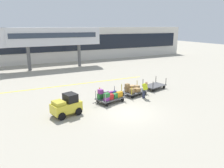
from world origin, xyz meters
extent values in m
plane|color=#A8A08E|center=(0.00, 0.00, 0.00)|extent=(120.00, 120.00, 0.00)
cube|color=yellow|center=(-2.13, 9.38, 0.00)|extent=(18.87, 0.54, 0.01)
cube|color=beige|center=(0.00, 26.00, 3.00)|extent=(56.09, 2.40, 6.01)
cube|color=black|center=(0.00, 24.75, 3.31)|extent=(53.29, 0.12, 2.80)
cube|color=silver|center=(-0.97, 20.00, 4.76)|extent=(13.85, 2.20, 2.60)
cube|color=#2D3847|center=(-0.97, 18.86, 4.96)|extent=(12.47, 0.08, 0.70)
cylinder|color=#59595B|center=(-4.78, 20.00, 1.73)|extent=(0.50, 0.50, 3.46)
cylinder|color=#59595B|center=(2.84, 20.00, 1.73)|extent=(0.50, 0.50, 3.46)
cube|color=gold|center=(-4.31, 1.47, 0.63)|extent=(2.31, 1.59, 0.70)
cube|color=black|center=(-3.95, 1.56, 1.28)|extent=(1.02, 1.16, 0.60)
cube|color=gold|center=(-4.87, 1.33, 1.10)|extent=(0.91, 1.08, 0.24)
cylinder|color=black|center=(-5.10, 1.81, 0.28)|extent=(0.59, 0.31, 0.56)
cylinder|color=black|center=(-4.84, 0.80, 0.28)|extent=(0.59, 0.31, 0.56)
cylinder|color=black|center=(-3.77, 2.15, 0.28)|extent=(0.59, 0.31, 0.56)
cylinder|color=black|center=(-3.52, 1.14, 0.28)|extent=(0.59, 0.31, 0.56)
cube|color=#4C4C4F|center=(-0.24, 2.51, 0.36)|extent=(2.57, 1.93, 0.08)
cylinder|color=gray|center=(-1.42, 2.88, 0.75)|extent=(0.06, 0.06, 0.70)
cylinder|color=gray|center=(-1.10, 1.63, 0.75)|extent=(0.06, 0.06, 0.70)
cylinder|color=gray|center=(0.63, 3.40, 0.75)|extent=(0.06, 0.06, 0.70)
cylinder|color=gray|center=(0.95, 2.15, 0.75)|extent=(0.06, 0.06, 0.70)
cylinder|color=black|center=(-1.22, 2.88, 0.16)|extent=(0.33, 0.18, 0.32)
cylinder|color=black|center=(-0.92, 1.72, 0.16)|extent=(0.33, 0.18, 0.32)
cylinder|color=black|center=(0.45, 3.30, 0.16)|extent=(0.33, 0.18, 0.32)
cylinder|color=black|center=(0.75, 2.15, 0.16)|extent=(0.33, 0.18, 0.32)
cylinder|color=#333333|center=(-1.69, 2.14, 0.34)|extent=(0.69, 0.22, 0.05)
cube|color=#236B2D|center=(-1.06, 2.67, 0.62)|extent=(0.59, 0.45, 0.45)
cube|color=#8C338C|center=(-0.83, 1.99, 0.55)|extent=(0.52, 0.42, 0.30)
cube|color=#236B2D|center=(-0.57, 2.72, 0.57)|extent=(0.60, 0.52, 0.34)
cube|color=red|center=(-0.40, 2.15, 0.62)|extent=(0.49, 0.40, 0.45)
cube|color=#8C338C|center=(-0.07, 2.91, 0.60)|extent=(0.56, 0.38, 0.40)
cube|color=#236B2D|center=(0.08, 2.28, 0.60)|extent=(0.57, 0.51, 0.39)
cube|color=navy|center=(0.39, 3.03, 0.57)|extent=(0.59, 0.44, 0.33)
cube|color=orange|center=(0.56, 2.39, 0.62)|extent=(0.61, 0.43, 0.45)
cube|color=#8C338C|center=(-1.06, 2.67, 1.02)|extent=(0.44, 0.41, 0.35)
cube|color=#236B2D|center=(-0.83, 1.99, 0.87)|extent=(0.53, 0.42, 0.33)
cube|color=#99999E|center=(-0.57, 2.72, 0.86)|extent=(0.50, 0.44, 0.24)
cube|color=#4C4C4F|center=(2.67, 3.26, 0.36)|extent=(2.57, 1.93, 0.08)
cylinder|color=gold|center=(1.49, 3.62, 0.75)|extent=(0.06, 0.06, 0.70)
cylinder|color=gold|center=(1.80, 2.37, 0.75)|extent=(0.06, 0.06, 0.70)
cylinder|color=gold|center=(3.54, 4.14, 0.75)|extent=(0.06, 0.06, 0.70)
cylinder|color=gold|center=(3.85, 2.89, 0.75)|extent=(0.06, 0.06, 0.70)
cylinder|color=black|center=(1.69, 3.62, 0.16)|extent=(0.33, 0.18, 0.32)
cylinder|color=black|center=(1.98, 2.47, 0.16)|extent=(0.33, 0.18, 0.32)
cylinder|color=black|center=(3.36, 4.05, 0.16)|extent=(0.33, 0.18, 0.32)
cylinder|color=black|center=(3.65, 2.89, 0.16)|extent=(0.33, 0.18, 0.32)
cylinder|color=#333333|center=(1.22, 2.88, 0.34)|extent=(0.69, 0.22, 0.05)
cube|color=olive|center=(1.96, 3.40, 0.63)|extent=(0.53, 0.50, 0.45)
cube|color=olive|center=(2.08, 2.77, 0.61)|extent=(0.47, 0.46, 0.41)
cube|color=tan|center=(2.60, 3.60, 0.63)|extent=(0.60, 0.53, 0.45)
cube|color=#A87F4C|center=(2.75, 2.94, 0.56)|extent=(0.64, 0.62, 0.33)
cube|color=#9E7A4C|center=(3.22, 3.76, 0.56)|extent=(0.56, 0.55, 0.33)
cube|color=#9E7A4C|center=(1.96, 3.40, 1.00)|extent=(0.44, 0.39, 0.29)
cube|color=#4C4C4F|center=(5.58, 4.00, 0.36)|extent=(2.57, 1.93, 0.08)
cylinder|color=black|center=(4.39, 4.36, 0.75)|extent=(0.06, 0.06, 0.70)
cylinder|color=black|center=(4.71, 3.11, 0.75)|extent=(0.06, 0.06, 0.70)
cylinder|color=black|center=(6.44, 4.88, 0.75)|extent=(0.06, 0.06, 0.70)
cylinder|color=black|center=(6.76, 3.64, 0.75)|extent=(0.06, 0.06, 0.70)
cylinder|color=black|center=(4.59, 4.36, 0.16)|extent=(0.33, 0.18, 0.32)
cylinder|color=black|center=(4.89, 3.21, 0.16)|extent=(0.33, 0.18, 0.32)
cylinder|color=black|center=(6.27, 4.79, 0.16)|extent=(0.33, 0.18, 0.32)
cylinder|color=black|center=(6.56, 3.64, 0.16)|extent=(0.33, 0.18, 0.32)
cylinder|color=#333333|center=(4.12, 3.63, 0.34)|extent=(0.69, 0.22, 0.05)
cylinder|color=#2D334C|center=(2.86, 2.10, 0.41)|extent=(0.16, 0.16, 0.82)
cylinder|color=#2D334C|center=(3.04, 2.19, 0.41)|extent=(0.16, 0.16, 0.82)
cube|color=#D1E51E|center=(3.00, 2.05, 1.09)|extent=(0.54, 0.55, 0.61)
sphere|color=tan|center=(3.05, 1.94, 1.45)|extent=(0.22, 0.22, 0.22)
cone|color=orange|center=(0.06, 5.46, 0.28)|extent=(0.36, 0.36, 0.55)
camera|label=1|loc=(-7.84, -12.92, 6.36)|focal=34.19mm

